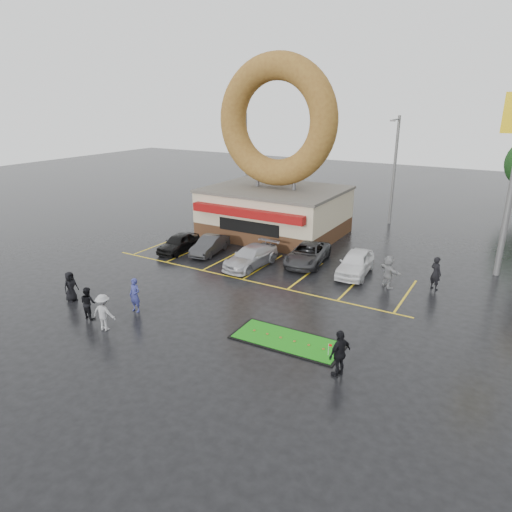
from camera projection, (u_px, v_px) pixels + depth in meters
The scene contains 18 objects.
ground at pixel (209, 300), 24.51m from camera, with size 120.00×120.00×0.00m, color black.
donut_shop at pixel (275, 178), 35.06m from camera, with size 10.20×8.70×13.50m.
streetlight_left at pixel (246, 159), 43.98m from camera, with size 0.40×2.21×9.00m.
streetlight_mid at pixel (394, 168), 38.05m from camera, with size 0.40×2.21×9.00m.
car_black at pixel (179, 243), 32.12m from camera, with size 1.50×3.73×1.27m, color black.
car_dgrey at pixel (210, 245), 31.67m from camera, with size 1.30×3.74×1.23m, color #2B2B2D.
car_silver at pixel (251, 257), 29.20m from camera, with size 1.84×4.52×1.31m, color #B4B4B9.
car_grey at pixel (308, 254), 29.78m from camera, with size 2.16×4.69×1.30m, color #313133.
car_white at pixel (355, 263), 27.89m from camera, with size 1.71×4.25×1.45m, color white.
person_blue at pixel (135, 295), 22.90m from camera, with size 0.65×0.42×1.77m, color navy.
person_blackjkt at pixel (88, 303), 22.23m from camera, with size 0.78×0.61×1.61m, color black.
person_hoodie at pixel (104, 312), 21.05m from camera, with size 1.14×0.66×1.77m, color #9B9B9E.
person_bystander at pixel (71, 286), 24.16m from camera, with size 0.80×0.52×1.63m, color black.
person_cameraman at pixel (340, 353), 17.50m from camera, with size 1.13×0.47×1.93m, color black.
person_walker_near at pixel (388, 271), 25.88m from camera, with size 1.75×0.56×1.89m, color gray.
person_walker_far at pixel (436, 273), 25.59m from camera, with size 0.70×0.46×1.93m, color black.
dumpster at pixel (211, 220), 38.24m from camera, with size 1.80×1.20×1.30m, color #1A441E.
putting_green at pixel (288, 340), 20.28m from camera, with size 5.04×2.28×0.62m.
Camera 1 is at (13.61, -17.99, 10.19)m, focal length 32.00 mm.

